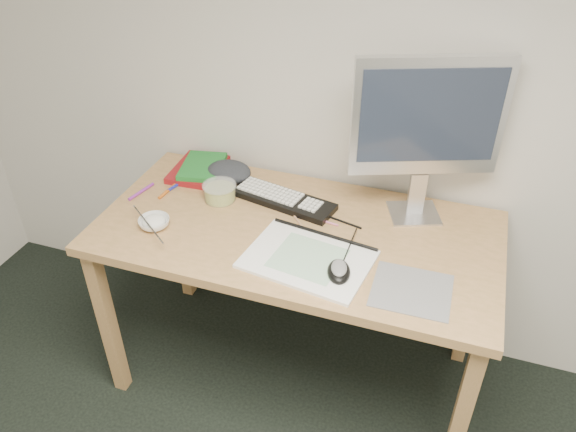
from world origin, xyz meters
name	(u,v)px	position (x,y,z in m)	size (l,w,h in m)	color
desk	(296,247)	(-0.11, 1.43, 0.67)	(1.40, 0.70, 0.75)	tan
mousepad	(412,290)	(0.31, 1.24, 0.75)	(0.24, 0.21, 0.00)	slate
sketchpad	(308,259)	(-0.03, 1.28, 0.76)	(0.40, 0.28, 0.01)	white
keyboard	(284,200)	(-0.21, 1.57, 0.76)	(0.39, 0.12, 0.02)	black
monitor	(428,122)	(0.26, 1.65, 1.12)	(0.48, 0.21, 0.59)	silver
mouse	(339,268)	(0.09, 1.24, 0.78)	(0.07, 0.12, 0.04)	black
rice_bowl	(154,223)	(-0.59, 1.28, 0.77)	(0.11, 0.11, 0.03)	white
chopsticks	(148,224)	(-0.59, 1.24, 0.79)	(0.02, 0.02, 0.26)	#B3B4B6
fruit_tub	(220,192)	(-0.44, 1.52, 0.78)	(0.13, 0.13, 0.06)	gold
book_red	(198,169)	(-0.61, 1.67, 0.76)	(0.18, 0.25, 0.02)	maroon
book_green	(202,166)	(-0.59, 1.66, 0.78)	(0.16, 0.22, 0.02)	#1B6E27
cloth_lump	(229,172)	(-0.47, 1.66, 0.78)	(0.15, 0.12, 0.06)	#27292F
pencil_pink	(313,218)	(-0.08, 1.51, 0.75)	(0.01, 0.01, 0.20)	pink
pencil_tan	(298,221)	(-0.12, 1.47, 0.75)	(0.01, 0.01, 0.18)	tan
pencil_black	(337,219)	(0.01, 1.52, 0.75)	(0.01, 0.01, 0.20)	black
marker_blue	(179,184)	(-0.64, 1.56, 0.76)	(0.01, 0.01, 0.13)	#1C259C
marker_orange	(169,190)	(-0.65, 1.50, 0.76)	(0.01, 0.01, 0.13)	#C45C17
marker_purple	(141,191)	(-0.75, 1.46, 0.76)	(0.01, 0.01, 0.13)	purple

